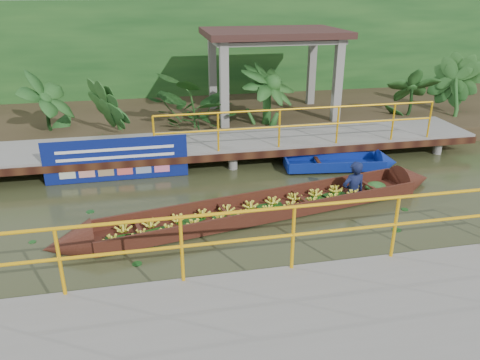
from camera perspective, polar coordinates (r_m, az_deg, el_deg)
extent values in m
plane|color=#2F341A|center=(9.84, -3.67, -4.67)|extent=(80.00, 80.00, 0.00)
cube|color=#302718|center=(16.76, -7.35, 7.73)|extent=(30.00, 8.00, 0.45)
cube|color=gray|center=(12.86, -5.94, 4.41)|extent=(16.00, 2.00, 0.15)
cube|color=black|center=(11.95, -5.42, 2.57)|extent=(16.00, 0.12, 0.18)
cylinder|color=#FFB10D|center=(12.22, 7.40, 8.62)|extent=(7.50, 0.05, 0.05)
cylinder|color=#FFB10D|center=(12.34, 7.30, 6.60)|extent=(7.50, 0.05, 0.05)
cylinder|color=#FFB10D|center=(12.35, 7.29, 6.38)|extent=(0.05, 0.05, 1.00)
cylinder|color=gray|center=(12.49, -24.04, 0.54)|extent=(0.24, 0.24, 0.55)
cylinder|color=gray|center=(13.96, -22.82, 2.98)|extent=(0.24, 0.24, 0.55)
cylinder|color=gray|center=(12.18, -14.88, 1.28)|extent=(0.24, 0.24, 0.55)
cylinder|color=gray|center=(13.69, -14.62, 3.69)|extent=(0.24, 0.24, 0.55)
cylinder|color=gray|center=(12.20, -5.49, 2.01)|extent=(0.24, 0.24, 0.55)
cylinder|color=gray|center=(13.70, -6.25, 4.33)|extent=(0.24, 0.24, 0.55)
cylinder|color=gray|center=(12.55, 3.63, 2.66)|extent=(0.24, 0.24, 0.55)
cylinder|color=gray|center=(14.01, 1.94, 4.87)|extent=(0.24, 0.24, 0.55)
cylinder|color=gray|center=(13.19, 12.07, 3.21)|extent=(0.24, 0.24, 0.55)
cylinder|color=gray|center=(14.59, 9.64, 5.29)|extent=(0.24, 0.24, 0.55)
cylinder|color=gray|center=(14.08, 19.59, 3.63)|extent=(0.24, 0.24, 0.55)
cylinder|color=gray|center=(15.40, 16.65, 5.59)|extent=(0.24, 0.24, 0.55)
cylinder|color=gray|center=(12.20, -5.49, 2.01)|extent=(0.24, 0.24, 0.55)
cube|color=gray|center=(6.50, 11.11, -18.30)|extent=(18.00, 2.40, 0.70)
cylinder|color=#FFB10D|center=(6.65, 8.31, -3.11)|extent=(10.00, 0.05, 0.05)
cylinder|color=#FFB10D|center=(6.86, 8.10, -6.49)|extent=(10.00, 0.05, 0.05)
cylinder|color=#FFB10D|center=(6.89, 8.08, -6.85)|extent=(0.05, 0.05, 1.00)
cube|color=gray|center=(14.26, -1.93, 10.93)|extent=(0.25, 0.25, 2.80)
cube|color=gray|center=(15.26, 11.78, 11.27)|extent=(0.25, 0.25, 2.80)
cube|color=gray|center=(16.59, -3.36, 12.59)|extent=(0.25, 0.25, 2.80)
cube|color=gray|center=(17.46, 8.71, 12.89)|extent=(0.25, 0.25, 2.80)
cube|color=gray|center=(15.60, 4.04, 16.75)|extent=(4.00, 2.60, 0.12)
cube|color=#38201C|center=(15.58, 4.06, 17.49)|extent=(4.40, 3.00, 0.20)
cube|color=#154218|center=(18.86, -8.28, 14.87)|extent=(30.00, 0.80, 4.00)
cube|color=#39170F|center=(10.00, 3.07, -3.82)|extent=(7.19, 2.25, 0.05)
cube|color=#39170F|center=(10.31, 2.02, -2.18)|extent=(7.03, 1.43, 0.30)
cube|color=#39170F|center=(9.59, 4.24, -4.25)|extent=(7.03, 1.43, 0.30)
cone|color=#39170F|center=(9.17, -20.20, -7.48)|extent=(1.04, 1.01, 0.86)
cone|color=#39170F|center=(12.10, 20.34, -0.04)|extent=(1.04, 1.01, 0.86)
ellipsoid|color=#154218|center=(11.40, 16.18, -0.80)|extent=(0.57, 0.48, 0.23)
imported|color=#10183D|center=(10.77, 13.97, 2.19)|extent=(0.61, 0.44, 1.56)
cube|color=navy|center=(12.60, 11.37, 1.69)|extent=(2.63, 1.07, 0.09)
cube|color=navy|center=(12.91, 10.96, 2.72)|extent=(2.54, 0.36, 0.26)
cube|color=navy|center=(12.23, 11.87, 1.49)|extent=(2.54, 0.36, 0.26)
cube|color=navy|center=(12.29, 5.66, 1.99)|extent=(0.14, 0.77, 0.26)
cone|color=navy|center=(13.05, 17.51, 2.03)|extent=(0.59, 0.77, 0.71)
cube|color=black|center=(12.45, 9.53, 2.23)|extent=(0.18, 0.77, 0.04)
cube|color=navy|center=(11.86, -14.81, 2.41)|extent=(3.46, 0.03, 1.08)
cube|color=white|center=(11.75, -14.95, 3.61)|extent=(2.81, 0.01, 0.07)
cube|color=white|center=(11.82, -14.85, 2.69)|extent=(2.81, 0.01, 0.07)
imported|color=#154218|center=(14.58, -22.90, 8.83)|extent=(1.60, 1.60, 2.00)
imported|color=#154218|center=(14.32, -14.96, 9.62)|extent=(1.60, 1.60, 2.00)
imported|color=#154218|center=(14.39, -4.85, 10.36)|extent=(1.60, 1.60, 2.00)
imported|color=#154218|center=(14.75, 3.02, 10.71)|extent=(1.60, 1.60, 2.00)
imported|color=#154218|center=(16.70, 20.20, 10.80)|extent=(1.60, 1.60, 2.00)
imported|color=#154218|center=(17.52, 24.48, 10.67)|extent=(1.60, 1.60, 2.00)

